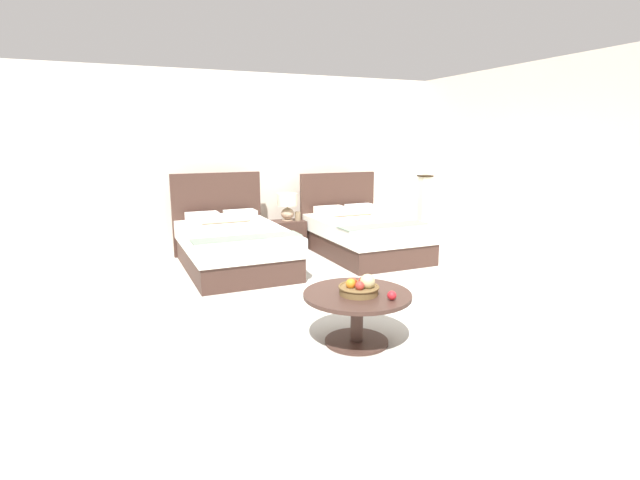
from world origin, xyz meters
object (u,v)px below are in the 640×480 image
Objects in this scene: table_lamp at (287,204)px; nightstand at (288,235)px; bed_near_window at (233,245)px; bed_near_corner at (363,235)px; loose_apple at (392,295)px; fruit_bowl at (360,287)px; floor_lamp_corner at (424,208)px; coffee_table at (357,306)px; vase at (298,216)px.

nightstand is at bearing -90.00° from table_lamp.
bed_near_window is 4.79× the size of table_lamp.
loose_apple is at bearing -113.98° from bed_near_corner.
bed_near_corner is 4.61× the size of table_lamp.
fruit_bowl is (-0.65, -3.84, -0.22)m from table_lamp.
fruit_bowl is 0.31× the size of floor_lamp_corner.
bed_near_corner is at bearing -41.03° from table_lamp.
bed_near_corner is at bearing -160.31° from floor_lamp_corner.
coffee_table is at bearing -131.71° from floor_lamp_corner.
floor_lamp_corner is at bearing -6.84° from nightstand.
bed_near_corner reaches higher than table_lamp.
vase is 4.07m from loose_apple.
bed_near_window is 1.83× the size of floor_lamp_corner.
vase is 3.83m from coffee_table.
nightstand is at bearing 80.26° from coffee_table.
bed_near_corner is 1.76× the size of floor_lamp_corner.
bed_near_window is at bearing -171.53° from floor_lamp_corner.
nightstand is 1.46× the size of fruit_bowl.
table_lamp is at bearing 159.26° from vase.
bed_near_corner is 25.96× the size of loose_apple.
fruit_bowl is at bearing -131.36° from floor_lamp_corner.
nightstand is 1.18× the size of table_lamp.
coffee_table is (0.46, -2.96, 0.02)m from bed_near_window.
bed_near_corner is 3.41m from fruit_bowl.
loose_apple is at bearing -96.54° from nightstand.
vase is at bearing 77.82° from coffee_table.
bed_near_window reaches higher than nightstand.
nightstand is at bearing 165.84° from vase.
nightstand is 3.84m from coffee_table.
table_lamp is at bearing 172.70° from floor_lamp_corner.
coffee_table is at bearing -99.74° from nightstand.
coffee_table is 12.08× the size of loose_apple.
nightstand is 0.45× the size of floor_lamp_corner.
bed_near_window is 1.04× the size of bed_near_corner.
bed_near_window is 4.07× the size of nightstand.
nightstand is 6.63× the size of loose_apple.
table_lamp reaches higher than loose_apple.
nightstand is (1.10, 0.83, -0.09)m from bed_near_window.
bed_near_window reaches higher than floor_lamp_corner.
coffee_table is 4.68m from floor_lamp_corner.
bed_near_corner reaches higher than fruit_bowl.
bed_near_corner is at bearing 61.24° from coffee_table.
table_lamp is 1.24× the size of fruit_bowl.
fruit_bowl is at bearing -99.55° from table_lamp.
bed_near_window is at bearing 101.17° from loose_apple.
coffee_table is (-0.65, -3.78, 0.11)m from nightstand.
loose_apple is at bearing -127.83° from floor_lamp_corner.
bed_near_window reaches higher than table_lamp.
loose_apple is (0.18, -0.28, 0.16)m from coffee_table.
floor_lamp_corner is at bearing -6.32° from vase.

